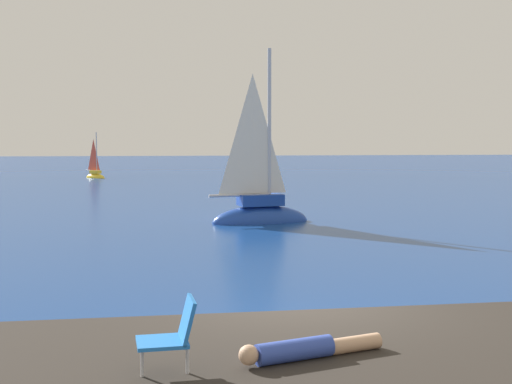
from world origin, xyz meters
TOP-DOWN VIEW (x-y plane):
  - ground_plane at (0.00, 0.00)m, footprint 160.00×160.00m
  - boulder_seaward at (-3.36, -0.59)m, footprint 1.41×1.16m
  - boulder_inland at (-2.27, -0.10)m, footprint 1.04×1.10m
  - sailboat_near at (0.87, 15.07)m, footprint 3.78×2.00m
  - sailboat_far at (-8.22, 39.46)m, footprint 1.74×1.72m
  - person_sunbather at (-0.33, -2.74)m, footprint 1.69×0.75m
  - beach_chair at (-1.76, -3.10)m, footprint 0.65×0.55m

SIDE VIEW (x-z plane):
  - ground_plane at x=0.00m, z-range 0.00..0.00m
  - boulder_seaward at x=-3.36m, z-range -0.49..0.49m
  - boulder_inland at x=-2.27m, z-range -0.29..0.29m
  - sailboat_far at x=-8.22m, z-range -1.55..1.92m
  - sailboat_near at x=0.87m, z-range -3.06..3.80m
  - person_sunbather at x=-0.33m, z-range 0.82..1.07m
  - beach_chair at x=-1.76m, z-range 0.88..1.67m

